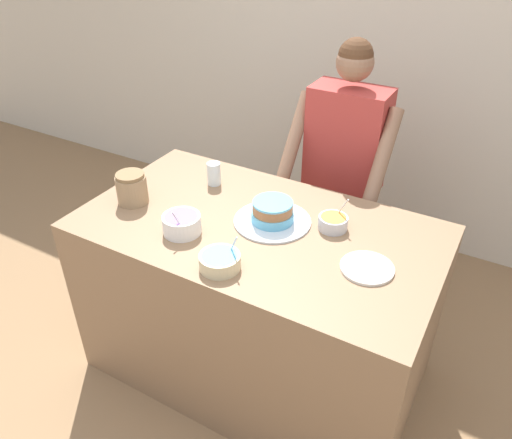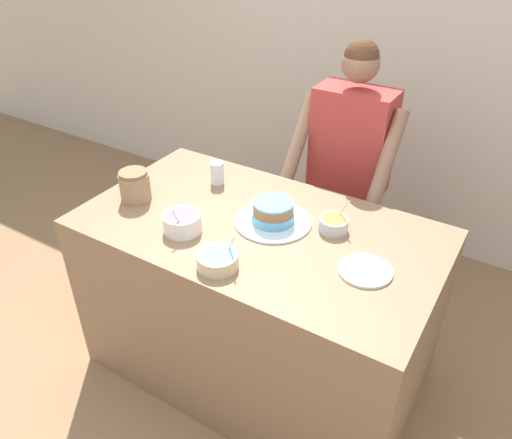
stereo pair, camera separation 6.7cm
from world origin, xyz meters
The scene contains 11 objects.
ground_plane centered at (0.00, 0.00, 0.00)m, with size 14.00×14.00×0.00m, color #93704C.
wall_back centered at (0.00, 2.10, 1.30)m, with size 10.00×0.05×2.60m.
counter centered at (0.00, 0.46, 0.46)m, with size 1.63×0.92×0.92m.
person_baker centered at (0.10, 1.25, 0.95)m, with size 0.56×0.46×1.59m.
cake centered at (0.04, 0.52, 0.97)m, with size 0.35×0.35×0.11m.
frosting_bowl_purple centered at (-0.26, 0.25, 0.97)m, with size 0.17×0.17×0.14m.
frosting_bowl_orange centered at (0.30, 0.61, 0.96)m, with size 0.13×0.13×0.15m.
frosting_bowl_blue centered at (0.02, 0.12, 0.96)m, with size 0.17×0.17×0.15m.
drinking_glass centered at (-0.38, 0.69, 0.98)m, with size 0.07×0.07×0.12m.
ceramic_plate centered at (0.53, 0.40, 0.93)m, with size 0.22×0.22×0.01m.
stoneware_jar centered at (-0.63, 0.34, 1.00)m, with size 0.15×0.15×0.15m.
Camera 2 is at (0.97, -1.13, 2.18)m, focal length 35.00 mm.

